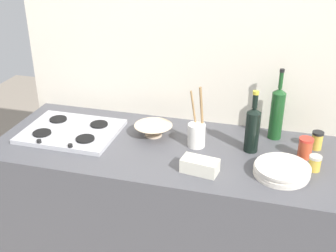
# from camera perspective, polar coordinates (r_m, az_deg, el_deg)

# --- Properties ---
(counter_block) EXTENTS (1.80, 0.70, 0.90)m
(counter_block) POSITION_cam_1_polar(r_m,az_deg,el_deg) (2.44, 0.00, -12.13)
(counter_block) COLOR #4C4C51
(counter_block) RESTS_ON ground
(backsplash_panel) EXTENTS (1.90, 0.06, 2.19)m
(backsplash_panel) POSITION_cam_1_polar(r_m,az_deg,el_deg) (2.44, 2.36, 5.33)
(backsplash_panel) COLOR beige
(backsplash_panel) RESTS_ON ground
(stovetop_hob) EXTENTS (0.50, 0.39, 0.04)m
(stovetop_hob) POSITION_cam_1_polar(r_m,az_deg,el_deg) (2.38, -12.80, -0.67)
(stovetop_hob) COLOR #B2B2B7
(stovetop_hob) RESTS_ON counter_block
(plate_stack) EXTENTS (0.26, 0.26, 0.05)m
(plate_stack) POSITION_cam_1_polar(r_m,az_deg,el_deg) (2.01, 14.97, -5.74)
(plate_stack) COLOR silver
(plate_stack) RESTS_ON counter_block
(wine_bottle_leftmost) EXTENTS (0.07, 0.07, 0.32)m
(wine_bottle_leftmost) POSITION_cam_1_polar(r_m,az_deg,el_deg) (2.14, 11.23, -0.29)
(wine_bottle_leftmost) COLOR black
(wine_bottle_leftmost) RESTS_ON counter_block
(wine_bottle_mid_left) EXTENTS (0.07, 0.07, 0.38)m
(wine_bottle_mid_left) POSITION_cam_1_polar(r_m,az_deg,el_deg) (2.29, 14.37, 1.77)
(wine_bottle_mid_left) COLOR #19471E
(wine_bottle_mid_left) RESTS_ON counter_block
(mixing_bowl) EXTENTS (0.21, 0.21, 0.06)m
(mixing_bowl) POSITION_cam_1_polar(r_m,az_deg,el_deg) (2.29, -1.97, -0.48)
(mixing_bowl) COLOR beige
(mixing_bowl) RESTS_ON counter_block
(butter_dish) EXTENTS (0.18, 0.11, 0.07)m
(butter_dish) POSITION_cam_1_polar(r_m,az_deg,el_deg) (1.97, 4.28, -5.31)
(butter_dish) COLOR silver
(butter_dish) RESTS_ON counter_block
(utensil_crock) EXTENTS (0.09, 0.09, 0.32)m
(utensil_crock) POSITION_cam_1_polar(r_m,az_deg,el_deg) (2.17, 3.85, -1.04)
(utensil_crock) COLOR silver
(utensil_crock) RESTS_ON counter_block
(condiment_jar_front) EXTENTS (0.07, 0.07, 0.10)m
(condiment_jar_front) POSITION_cam_1_polar(r_m,az_deg,el_deg) (2.17, 17.88, -2.80)
(condiment_jar_front) COLOR #C64C2D
(condiment_jar_front) RESTS_ON counter_block
(condiment_jar_rear) EXTENTS (0.06, 0.06, 0.09)m
(condiment_jar_rear) POSITION_cam_1_polar(r_m,az_deg,el_deg) (2.28, 19.30, -1.82)
(condiment_jar_rear) COLOR gold
(condiment_jar_rear) RESTS_ON counter_block
(condiment_jar_spare) EXTENTS (0.06, 0.06, 0.07)m
(condiment_jar_spare) POSITION_cam_1_polar(r_m,az_deg,el_deg) (2.09, 19.04, -4.71)
(condiment_jar_spare) COLOR gold
(condiment_jar_spare) RESTS_ON counter_block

